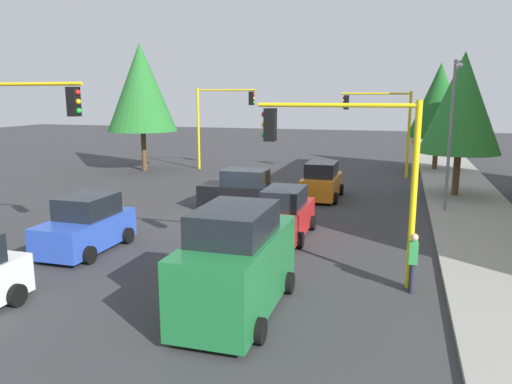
% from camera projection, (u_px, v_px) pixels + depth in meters
% --- Properties ---
extents(ground_plane, '(120.00, 120.00, 0.00)m').
position_uv_depth(ground_plane, '(232.00, 220.00, 21.92)').
color(ground_plane, '#353538').
extents(sidewalk_kerb, '(80.00, 4.00, 0.15)m').
position_uv_depth(sidewalk_kerb, '(472.00, 209.00, 23.67)').
color(sidewalk_kerb, gray).
rests_on(sidewalk_kerb, ground).
extents(traffic_signal_near_left, '(0.36, 4.59, 5.32)m').
position_uv_depth(traffic_signal_near_left, '(347.00, 155.00, 13.97)').
color(traffic_signal_near_left, yellow).
rests_on(traffic_signal_near_left, ground).
extents(traffic_signal_far_right, '(0.36, 4.59, 5.97)m').
position_uv_depth(traffic_signal_far_right, '(220.00, 113.00, 35.88)').
color(traffic_signal_far_right, yellow).
rests_on(traffic_signal_far_right, ground).
extents(traffic_signal_far_left, '(0.36, 4.59, 5.71)m').
position_uv_depth(traffic_signal_far_left, '(381.00, 117.00, 32.71)').
color(traffic_signal_far_left, yellow).
rests_on(traffic_signal_far_left, ground).
extents(traffic_signal_near_right, '(0.36, 4.59, 5.96)m').
position_uv_depth(traffic_signal_near_right, '(17.00, 132.00, 17.07)').
color(traffic_signal_near_right, yellow).
rests_on(traffic_signal_near_right, ground).
extents(street_lamp_curbside, '(2.15, 0.28, 7.00)m').
position_uv_depth(street_lamp_curbside, '(452.00, 120.00, 21.90)').
color(street_lamp_curbside, slate).
rests_on(street_lamp_curbside, ground).
extents(tree_opposite_side, '(4.96, 4.96, 9.10)m').
position_uv_depth(tree_opposite_side, '(141.00, 88.00, 35.12)').
color(tree_opposite_side, brown).
rests_on(tree_opposite_side, ground).
extents(tree_roadside_mid, '(4.21, 4.21, 7.69)m').
position_uv_depth(tree_roadside_mid, '(462.00, 103.00, 25.67)').
color(tree_roadside_mid, brown).
rests_on(tree_roadside_mid, ground).
extents(tree_roadside_far, '(4.24, 4.24, 7.76)m').
position_uv_depth(tree_roadside_far, '(439.00, 100.00, 35.21)').
color(tree_roadside_far, brown).
rests_on(tree_roadside_far, ground).
extents(delivery_van_green, '(4.80, 2.22, 2.77)m').
position_uv_depth(delivery_van_green, '(237.00, 263.00, 12.36)').
color(delivery_van_green, '#1E7238').
rests_on(delivery_van_green, ground).
extents(car_black, '(2.07, 3.98, 1.98)m').
position_uv_depth(car_black, '(242.00, 191.00, 23.66)').
color(car_black, black).
rests_on(car_black, ground).
extents(car_blue, '(3.84, 2.10, 1.98)m').
position_uv_depth(car_blue, '(86.00, 226.00, 17.40)').
color(car_blue, blue).
rests_on(car_blue, ground).
extents(car_orange, '(4.00, 2.04, 1.98)m').
position_uv_depth(car_orange, '(322.00, 182.00, 26.26)').
color(car_orange, orange).
rests_on(car_orange, ground).
extents(car_red, '(4.07, 1.92, 1.98)m').
position_uv_depth(car_red, '(285.00, 215.00, 19.04)').
color(car_red, red).
rests_on(car_red, ground).
extents(pedestrian_crossing, '(0.40, 0.24, 1.70)m').
position_uv_depth(pedestrian_crossing, '(413.00, 261.00, 13.68)').
color(pedestrian_crossing, '#262638').
rests_on(pedestrian_crossing, ground).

